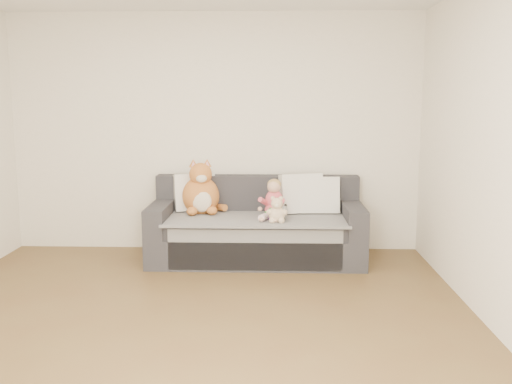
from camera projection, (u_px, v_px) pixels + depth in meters
room_shell at (186, 151)px, 4.23m from camera, size 5.00×5.00×5.00m
sofa at (257, 230)px, 5.99m from camera, size 2.20×0.94×0.85m
cushion_left at (195, 192)px, 6.18m from camera, size 0.48×0.33×0.42m
cushion_right_back at (301, 194)px, 6.06m from camera, size 0.49×0.33×0.43m
cushion_right_front at (319, 195)px, 6.05m from camera, size 0.43×0.21×0.40m
toddler at (273, 201)px, 5.83m from camera, size 0.28×0.41×0.40m
plush_cat at (201, 192)px, 6.05m from camera, size 0.49×0.45×0.60m
teddy_bear at (277, 212)px, 5.61m from camera, size 0.21×0.15×0.27m
plush_cow at (281, 213)px, 5.71m from camera, size 0.14×0.21×0.18m
sippy_cup at (270, 213)px, 5.75m from camera, size 0.11×0.08×0.12m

